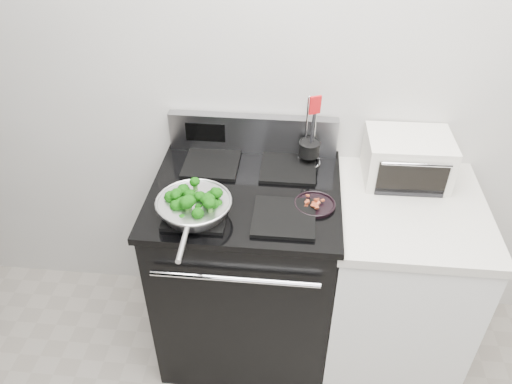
# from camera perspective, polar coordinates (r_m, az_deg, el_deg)

# --- Properties ---
(back_wall) EXTENTS (4.00, 0.02, 2.70)m
(back_wall) POSITION_cam_1_polar(r_m,az_deg,el_deg) (2.15, 7.90, 13.81)
(back_wall) COLOR silver
(back_wall) RESTS_ON ground
(gas_range) EXTENTS (0.79, 0.69, 1.13)m
(gas_range) POSITION_cam_1_polar(r_m,az_deg,el_deg) (2.38, -1.08, -8.64)
(gas_range) COLOR black
(gas_range) RESTS_ON floor
(counter) EXTENTS (0.62, 0.68, 0.92)m
(counter) POSITION_cam_1_polar(r_m,az_deg,el_deg) (2.43, 15.43, -9.99)
(counter) COLOR white
(counter) RESTS_ON floor
(skillet) EXTENTS (0.29, 0.46, 0.06)m
(skillet) POSITION_cam_1_polar(r_m,az_deg,el_deg) (1.92, -7.10, -1.67)
(skillet) COLOR silver
(skillet) RESTS_ON gas_range
(broccoli_pile) EXTENTS (0.23, 0.23, 0.08)m
(broccoli_pile) POSITION_cam_1_polar(r_m,az_deg,el_deg) (1.91, -7.13, -1.21)
(broccoli_pile) COLOR black
(broccoli_pile) RESTS_ON skillet
(bacon_plate) EXTENTS (0.17, 0.17, 0.04)m
(bacon_plate) POSITION_cam_1_polar(r_m,az_deg,el_deg) (1.99, 6.74, -1.17)
(bacon_plate) COLOR black
(bacon_plate) RESTS_ON gas_range
(utensil_holder) EXTENTS (0.11, 0.11, 0.33)m
(utensil_holder) POSITION_cam_1_polar(r_m,az_deg,el_deg) (2.21, 6.09, 4.60)
(utensil_holder) COLOR silver
(utensil_holder) RESTS_ON gas_range
(toaster_oven) EXTENTS (0.36, 0.28, 0.20)m
(toaster_oven) POSITION_cam_1_polar(r_m,az_deg,el_deg) (2.23, 16.89, 3.70)
(toaster_oven) COLOR silver
(toaster_oven) RESTS_ON counter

